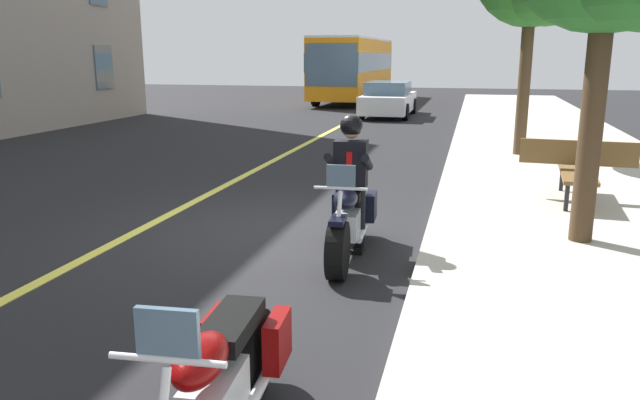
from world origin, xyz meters
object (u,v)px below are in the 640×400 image
Objects in this scene: motorcycle_main at (348,220)px; car_silver at (388,99)px; bench_sidewalk at (578,166)px; bus_near at (354,66)px; rider_main at (351,171)px; motorcycle_parked at (218,390)px.

motorcycle_main is 0.48× the size of car_silver.
bus_near is at bearing -160.34° from bench_sidewalk.
motorcycle_main is at bearing 10.86° from bus_near.
motorcycle_parked is at bearing 0.30° from rider_main.
motorcycle_parked is 7.92m from bench_sidewalk.
rider_main is at bearing -179.70° from motorcycle_parked.
bus_near is 2.40× the size of car_silver.
bus_near reaches higher than bench_sidewalk.
bench_sidewalk is at bearing 19.16° from car_silver.
rider_main is 4.27m from motorcycle_parked.
motorcycle_main is at bearing 6.30° from car_silver.
bus_near is at bearing -159.43° from car_silver.
bench_sidewalk is (-3.24, 3.10, 0.26)m from motorcycle_main.
car_silver is (7.90, 2.97, -1.18)m from bus_near.
rider_main is at bearing 10.90° from bus_near.
bus_near is (-29.76, -4.94, 1.42)m from motorcycle_parked.
rider_main is 0.95× the size of bench_sidewalk.
motorcycle_parked is at bearing 5.16° from car_silver.
bench_sidewalk is (22.47, 8.03, -1.16)m from bus_near.
car_silver is 15.42m from bench_sidewalk.
bus_near reaches higher than rider_main.
bus_near is at bearing -169.14° from motorcycle_main.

